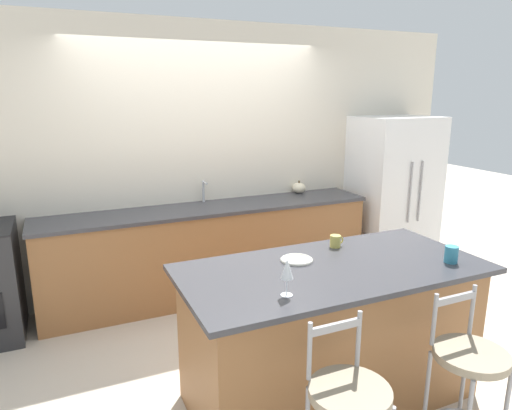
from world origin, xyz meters
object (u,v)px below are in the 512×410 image
(coffee_mug, at_px, (336,241))
(pumpkin_decoration, at_px, (299,188))
(wine_glass, at_px, (287,269))
(dinner_plate, at_px, (297,260))
(refrigerator, at_px, (392,193))
(bar_stool_far, at_px, (468,371))
(bar_stool_near, at_px, (348,410))
(tumbler_cup, at_px, (451,254))

(coffee_mug, height_order, pumpkin_decoration, pumpkin_decoration)
(wine_glass, xyz_separation_m, pumpkin_decoration, (1.37, 2.31, -0.11))
(dinner_plate, relative_size, pumpkin_decoration, 1.44)
(refrigerator, bearing_deg, wine_glass, -140.09)
(bar_stool_far, distance_m, dinner_plate, 1.16)
(bar_stool_near, bearing_deg, pumpkin_decoration, 65.38)
(dinner_plate, bearing_deg, refrigerator, 36.93)
(coffee_mug, bearing_deg, tumbler_cup, -47.47)
(refrigerator, relative_size, tumbler_cup, 15.96)
(bar_stool_near, distance_m, wine_glass, 0.74)
(bar_stool_near, distance_m, bar_stool_far, 0.78)
(wine_glass, distance_m, coffee_mug, 0.90)
(tumbler_cup, bearing_deg, refrigerator, 58.57)
(tumbler_cup, xyz_separation_m, pumpkin_decoration, (0.16, 2.30, -0.01))
(tumbler_cup, distance_m, pumpkin_decoration, 2.31)
(wine_glass, height_order, coffee_mug, wine_glass)
(wine_glass, bearing_deg, refrigerator, 39.91)
(bar_stool_far, bearing_deg, pumpkin_decoration, 79.82)
(refrigerator, bearing_deg, dinner_plate, -143.07)
(bar_stool_far, distance_m, coffee_mug, 1.16)
(refrigerator, bearing_deg, tumbler_cup, -121.43)
(refrigerator, xyz_separation_m, coffee_mug, (-1.77, -1.49, 0.11))
(coffee_mug, relative_size, pumpkin_decoration, 0.72)
(bar_stool_far, distance_m, pumpkin_decoration, 2.88)
(wine_glass, bearing_deg, tumbler_cup, 0.38)
(coffee_mug, xyz_separation_m, pumpkin_decoration, (0.67, 1.74, -0.00))
(refrigerator, height_order, dinner_plate, refrigerator)
(bar_stool_near, height_order, bar_stool_far, same)
(pumpkin_decoration, bearing_deg, bar_stool_far, -100.18)
(wine_glass, bearing_deg, pumpkin_decoration, 59.45)
(tumbler_cup, relative_size, pumpkin_decoration, 0.75)
(refrigerator, xyz_separation_m, pumpkin_decoration, (-1.09, 0.26, 0.11))
(wine_glass, distance_m, pumpkin_decoration, 2.69)
(refrigerator, distance_m, dinner_plate, 2.70)
(bar_stool_near, xyz_separation_m, pumpkin_decoration, (1.28, 2.80, 0.44))
(tumbler_cup, bearing_deg, wine_glass, -179.62)
(bar_stool_far, xyz_separation_m, dinner_plate, (-0.56, 0.93, 0.41))
(refrigerator, xyz_separation_m, wine_glass, (-2.46, -2.05, 0.22))
(dinner_plate, xyz_separation_m, coffee_mug, (0.39, 0.13, 0.03))
(dinner_plate, distance_m, tumbler_cup, 1.00)
(wine_glass, bearing_deg, dinner_plate, 55.25)
(tumbler_cup, bearing_deg, bar_stool_near, -156.16)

